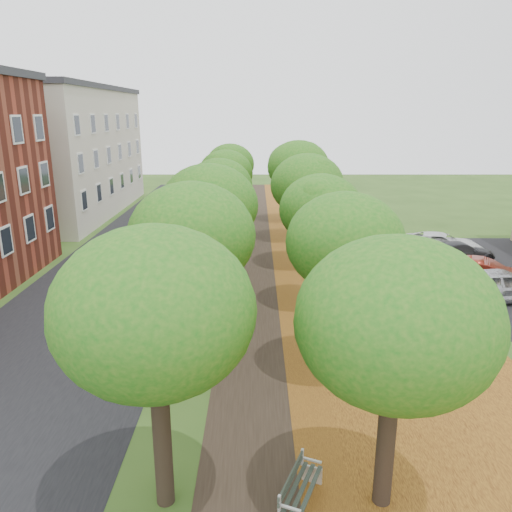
{
  "coord_description": "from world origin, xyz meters",
  "views": [
    {
      "loc": [
        -0.19,
        -9.15,
        8.36
      ],
      "look_at": [
        -0.19,
        11.01,
        2.5
      ],
      "focal_mm": 35.0,
      "sensor_mm": 36.0,
      "label": 1
    }
  ],
  "objects_px": {
    "bench": "(300,489)",
    "car_red": "(484,274)",
    "car_white": "(442,244)",
    "car_silver": "(501,285)",
    "car_grey": "(459,252)"
  },
  "relations": [
    {
      "from": "bench",
      "to": "car_red",
      "type": "xyz_separation_m",
      "value": [
        10.23,
        14.14,
        0.28
      ]
    },
    {
      "from": "bench",
      "to": "car_white",
      "type": "xyz_separation_m",
      "value": [
        10.23,
        19.98,
        0.24
      ]
    },
    {
      "from": "car_silver",
      "to": "car_grey",
      "type": "relative_size",
      "value": 1.07
    },
    {
      "from": "car_grey",
      "to": "car_white",
      "type": "distance_m",
      "value": 1.64
    },
    {
      "from": "car_silver",
      "to": "car_white",
      "type": "bearing_deg",
      "value": -7.45
    },
    {
      "from": "car_silver",
      "to": "car_red",
      "type": "relative_size",
      "value": 1.04
    },
    {
      "from": "car_silver",
      "to": "car_grey",
      "type": "height_order",
      "value": "car_silver"
    },
    {
      "from": "bench",
      "to": "car_white",
      "type": "bearing_deg",
      "value": -4.69
    },
    {
      "from": "car_grey",
      "to": "bench",
      "type": "bearing_deg",
      "value": 137.49
    },
    {
      "from": "car_white",
      "to": "car_grey",
      "type": "bearing_deg",
      "value": -146.26
    },
    {
      "from": "car_grey",
      "to": "car_red",
      "type": "bearing_deg",
      "value": 161.61
    },
    {
      "from": "car_grey",
      "to": "car_white",
      "type": "relative_size",
      "value": 0.87
    },
    {
      "from": "car_red",
      "to": "car_white",
      "type": "relative_size",
      "value": 0.89
    },
    {
      "from": "bench",
      "to": "car_red",
      "type": "bearing_deg",
      "value": -13.47
    },
    {
      "from": "car_red",
      "to": "car_white",
      "type": "xyz_separation_m",
      "value": [
        0.0,
        5.84,
        -0.04
      ]
    }
  ]
}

